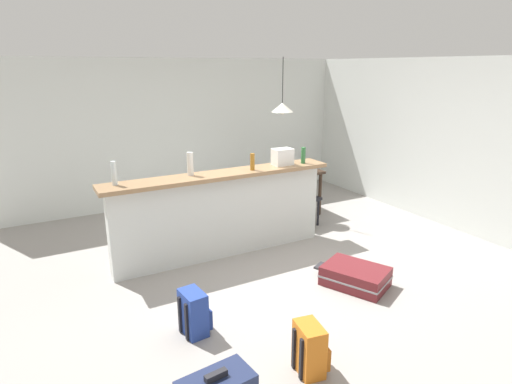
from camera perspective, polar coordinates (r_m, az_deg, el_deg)
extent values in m
cube|color=gray|center=(5.42, 2.28, -9.72)|extent=(13.00, 13.00, 0.05)
cube|color=silver|center=(7.71, -9.45, 7.96)|extent=(6.60, 0.10, 2.50)
cube|color=silver|center=(7.22, 22.47, 6.36)|extent=(0.10, 6.00, 2.50)
cube|color=silver|center=(5.45, -4.56, -3.32)|extent=(2.80, 0.20, 1.05)
cube|color=#93704C|center=(5.29, -4.70, 2.29)|extent=(2.96, 0.40, 0.05)
cylinder|color=silver|center=(4.94, -18.47, 2.39)|extent=(0.06, 0.06, 0.27)
cylinder|color=silver|center=(5.18, -8.80, 3.74)|extent=(0.08, 0.08, 0.28)
cylinder|color=#9E661E|center=(5.39, -0.49, 4.06)|extent=(0.06, 0.06, 0.21)
cylinder|color=#2D6B38|center=(5.81, 6.35, 4.90)|extent=(0.06, 0.06, 0.22)
cube|color=silver|center=(5.68, 3.56, 4.72)|extent=(0.26, 0.18, 0.22)
cube|color=#332319|center=(6.96, 3.75, 2.78)|extent=(1.10, 0.80, 0.04)
cylinder|color=#332319|center=(6.53, 1.65, -1.48)|extent=(0.06, 0.06, 0.70)
cylinder|color=#332319|center=(7.06, 8.53, -0.29)|extent=(0.06, 0.06, 0.70)
cylinder|color=#332319|center=(7.10, -1.12, 0.00)|extent=(0.06, 0.06, 0.70)
cylinder|color=#332319|center=(7.59, 5.45, 1.01)|extent=(0.06, 0.06, 0.70)
cube|color=black|center=(6.54, 6.40, -0.83)|extent=(0.46, 0.46, 0.04)
cube|color=black|center=(6.59, 5.37, 1.69)|extent=(0.40, 0.11, 0.48)
cylinder|color=black|center=(6.40, 6.34, -3.35)|extent=(0.04, 0.04, 0.41)
cylinder|color=black|center=(6.62, 8.30, -2.75)|extent=(0.04, 0.04, 0.41)
cylinder|color=black|center=(6.61, 4.38, -2.63)|extent=(0.04, 0.04, 0.41)
cylinder|color=black|center=(6.82, 6.34, -2.07)|extent=(0.04, 0.04, 0.41)
cylinder|color=black|center=(6.72, 3.60, 14.63)|extent=(0.01, 0.01, 0.70)
cone|color=white|center=(6.74, 3.54, 11.23)|extent=(0.34, 0.34, 0.14)
sphere|color=white|center=(6.75, 3.53, 10.56)|extent=(0.07, 0.07, 0.07)
cube|color=maroon|center=(4.98, 13.15, -10.91)|extent=(0.73, 0.82, 0.22)
cube|color=gray|center=(4.98, 13.15, -10.91)|extent=(0.74, 0.84, 0.02)
cube|color=#2D2D33|center=(5.13, 8.88, -9.82)|extent=(0.22, 0.20, 0.02)
cube|color=orange|center=(3.63, 7.12, -20.10)|extent=(0.22, 0.31, 0.42)
cube|color=#AB5918|center=(3.72, 8.70, -20.60)|extent=(0.10, 0.23, 0.19)
cube|color=black|center=(3.56, 6.08, -21.36)|extent=(0.03, 0.04, 0.36)
cube|color=black|center=(3.66, 5.09, -20.12)|extent=(0.03, 0.04, 0.36)
cube|color=#232328|center=(2.69, -5.39, -23.25)|extent=(0.14, 0.06, 0.04)
cube|color=#233D93|center=(4.07, -8.40, -15.69)|extent=(0.21, 0.30, 0.42)
cube|color=navy|center=(4.15, -6.95, -16.14)|extent=(0.08, 0.23, 0.19)
cube|color=black|center=(3.99, -9.26, -16.79)|extent=(0.03, 0.04, 0.36)
cube|color=black|center=(4.10, -10.14, -15.86)|extent=(0.03, 0.04, 0.36)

